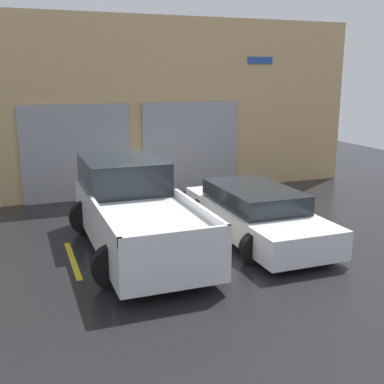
% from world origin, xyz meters
% --- Properties ---
extents(ground_plane, '(28.00, 28.00, 0.00)m').
position_xyz_m(ground_plane, '(0.00, 0.00, 0.00)').
color(ground_plane, black).
extents(shophouse_building, '(14.77, 0.68, 5.51)m').
position_xyz_m(shophouse_building, '(-0.01, 3.29, 2.72)').
color(shophouse_building, tan).
rests_on(shophouse_building, ground).
extents(pickup_truck, '(2.56, 5.25, 1.83)m').
position_xyz_m(pickup_truck, '(-1.42, -1.63, 0.85)').
color(pickup_truck, white).
rests_on(pickup_truck, ground).
extents(sedan_white, '(2.22, 4.73, 1.19)m').
position_xyz_m(sedan_white, '(1.42, -1.94, 0.57)').
color(sedan_white, white).
rests_on(sedan_white, ground).
extents(parking_stripe_far_left, '(0.12, 2.20, 0.01)m').
position_xyz_m(parking_stripe_far_left, '(-2.84, -1.97, 0.00)').
color(parking_stripe_far_left, gold).
rests_on(parking_stripe_far_left, ground).
extents(parking_stripe_left, '(0.12, 2.20, 0.01)m').
position_xyz_m(parking_stripe_left, '(0.00, -1.97, 0.00)').
color(parking_stripe_left, gold).
rests_on(parking_stripe_left, ground).
extents(parking_stripe_centre, '(0.12, 2.20, 0.01)m').
position_xyz_m(parking_stripe_centre, '(2.84, -1.97, 0.00)').
color(parking_stripe_centre, gold).
rests_on(parking_stripe_centre, ground).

